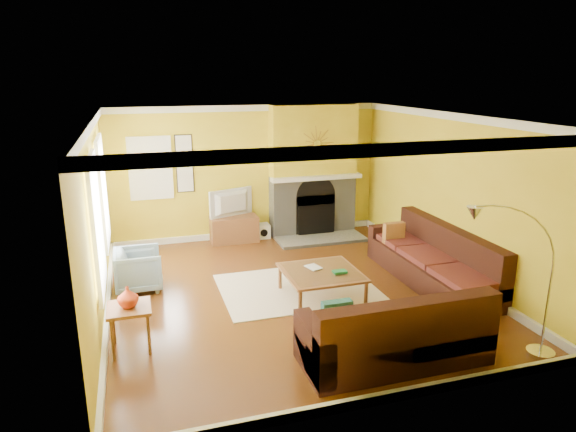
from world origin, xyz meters
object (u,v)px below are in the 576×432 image
object	(u,v)px
coffee_table	(321,284)
armchair	(138,269)
media_console	(234,229)
sectional_sofa	(379,275)
side_table	(131,328)
arc_lamp	(513,286)

from	to	relation	value
coffee_table	armchair	size ratio (longest dim) A/B	1.56
media_console	armchair	distance (m)	2.69
media_console	sectional_sofa	bearing A→B (deg)	-67.26
side_table	sectional_sofa	bearing A→B (deg)	4.80
sectional_sofa	armchair	world-z (taller)	sectional_sofa
coffee_table	arc_lamp	xyz separation A→B (m)	(1.44, -2.32, 0.75)
media_console	arc_lamp	distance (m)	5.85
armchair	side_table	world-z (taller)	armchair
sectional_sofa	media_console	world-z (taller)	sectional_sofa
media_console	arc_lamp	bearing A→B (deg)	-68.09
sectional_sofa	coffee_table	distance (m)	0.89
coffee_table	side_table	bearing A→B (deg)	-165.38
sectional_sofa	side_table	xyz separation A→B (m)	(-3.51, -0.29, -0.16)
coffee_table	armchair	distance (m)	2.88
coffee_table	media_console	xyz separation A→B (m)	(-0.72, 3.07, 0.04)
arc_lamp	media_console	bearing A→B (deg)	111.91
arc_lamp	coffee_table	bearing A→B (deg)	121.87
side_table	arc_lamp	xyz separation A→B (m)	(4.21, -1.60, 0.68)
media_console	armchair	xyz separation A→B (m)	(-1.91, -1.90, 0.07)
sectional_sofa	media_console	bearing A→B (deg)	112.74
sectional_sofa	side_table	size ratio (longest dim) A/B	6.71
armchair	media_console	bearing A→B (deg)	-45.06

